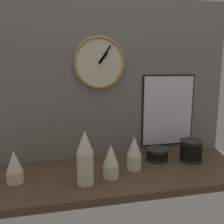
{
  "coord_description": "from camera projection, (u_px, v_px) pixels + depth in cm",
  "views": [
    {
      "loc": [
        -35.05,
        -127.77,
        58.9
      ],
      "look_at": [
        -5.83,
        4.0,
        34.87
      ],
      "focal_mm": 38.0,
      "sensor_mm": 36.0,
      "label": 1
    }
  ],
  "objects": [
    {
      "name": "ground_plane",
      "position": [
        123.0,
        174.0,
        1.41
      ],
      "size": [
        160.0,
        56.0,
        4.0
      ],
      "primitive_type": "cube",
      "color": "#4C3826"
    },
    {
      "name": "bowl_stack_far_right",
      "position": [
        191.0,
        150.0,
        1.54
      ],
      "size": [
        14.25,
        14.25,
        14.49
      ],
      "color": "black",
      "rests_on": "ground_plane"
    },
    {
      "name": "cup_stack_center",
      "position": [
        111.0,
        161.0,
        1.3
      ],
      "size": [
        8.74,
        8.74,
        18.88
      ],
      "color": "beige",
      "rests_on": "ground_plane"
    },
    {
      "name": "cup_stack_far_left",
      "position": [
        14.0,
        167.0,
        1.25
      ],
      "size": [
        8.74,
        8.74,
        17.46
      ],
      "color": "beige",
      "rests_on": "ground_plane"
    },
    {
      "name": "menu_board",
      "position": [
        168.0,
        111.0,
        1.67
      ],
      "size": [
        38.64,
        1.32,
        50.38
      ],
      "color": "black"
    },
    {
      "name": "bowl_stack_right",
      "position": [
        157.0,
        154.0,
        1.56
      ],
      "size": [
        14.25,
        14.25,
        8.35
      ],
      "color": "black",
      "rests_on": "ground_plane"
    },
    {
      "name": "wall_clock",
      "position": [
        99.0,
        63.0,
        1.5
      ],
      "size": [
        33.2,
        2.7,
        33.2
      ],
      "color": "beige"
    },
    {
      "name": "cup_stack_center_left",
      "position": [
        85.0,
        157.0,
        1.22
      ],
      "size": [
        8.74,
        8.74,
        28.79
      ],
      "color": "beige",
      "rests_on": "ground_plane"
    },
    {
      "name": "wall_tiled_back",
      "position": [
        113.0,
        80.0,
        1.57
      ],
      "size": [
        160.0,
        3.0,
        105.0
      ],
      "color": "slate",
      "rests_on": "ground_plane"
    },
    {
      "name": "cup_stack_center_right",
      "position": [
        134.0,
        153.0,
        1.41
      ],
      "size": [
        8.74,
        8.74,
        20.29
      ],
      "color": "beige",
      "rests_on": "ground_plane"
    }
  ]
}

